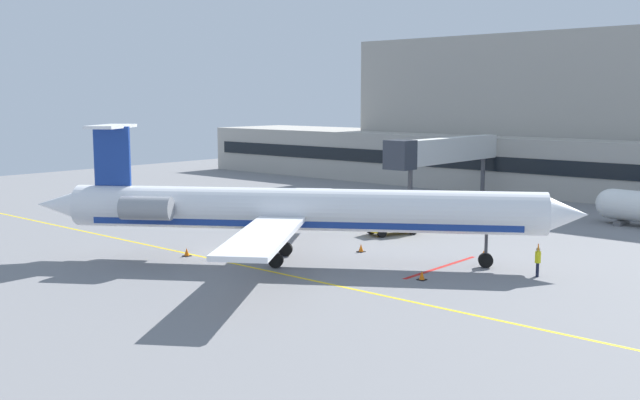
{
  "coord_description": "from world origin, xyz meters",
  "views": [
    {
      "loc": [
        36.22,
        -31.58,
        10.27
      ],
      "look_at": [
        1.66,
        8.16,
        3.0
      ],
      "focal_mm": 41.43,
      "sensor_mm": 36.0,
      "label": 1
    }
  ],
  "objects_px": {
    "baggage_tug": "(396,222)",
    "marshaller": "(538,260)",
    "regional_jet": "(296,210)",
    "pushback_tractor": "(301,212)",
    "belt_loader": "(481,215)"
  },
  "relations": [
    {
      "from": "baggage_tug",
      "to": "marshaller",
      "type": "distance_m",
      "value": 15.18
    },
    {
      "from": "regional_jet",
      "to": "marshaller",
      "type": "xyz_separation_m",
      "value": [
        13.18,
        6.42,
        -2.38
      ]
    },
    {
      "from": "regional_jet",
      "to": "baggage_tug",
      "type": "bearing_deg",
      "value": 94.09
    },
    {
      "from": "pushback_tractor",
      "to": "marshaller",
      "type": "xyz_separation_m",
      "value": [
        22.94,
        -4.71,
        0.06
      ]
    },
    {
      "from": "marshaller",
      "to": "belt_loader",
      "type": "bearing_deg",
      "value": 129.78
    },
    {
      "from": "regional_jet",
      "to": "pushback_tractor",
      "type": "bearing_deg",
      "value": 131.23
    },
    {
      "from": "baggage_tug",
      "to": "marshaller",
      "type": "xyz_separation_m",
      "value": [
        14.05,
        -5.75,
        0.02
      ]
    },
    {
      "from": "baggage_tug",
      "to": "regional_jet",
      "type": "bearing_deg",
      "value": -85.91
    },
    {
      "from": "regional_jet",
      "to": "pushback_tractor",
      "type": "height_order",
      "value": "regional_jet"
    },
    {
      "from": "baggage_tug",
      "to": "belt_loader",
      "type": "relative_size",
      "value": 1.07
    },
    {
      "from": "marshaller",
      "to": "pushback_tractor",
      "type": "bearing_deg",
      "value": 168.4
    },
    {
      "from": "pushback_tractor",
      "to": "belt_loader",
      "type": "xyz_separation_m",
      "value": [
        12.17,
        8.23,
        0.08
      ]
    },
    {
      "from": "marshaller",
      "to": "baggage_tug",
      "type": "bearing_deg",
      "value": 157.73
    },
    {
      "from": "regional_jet",
      "to": "belt_loader",
      "type": "xyz_separation_m",
      "value": [
        2.41,
        19.36,
        -2.36
      ]
    },
    {
      "from": "regional_jet",
      "to": "belt_loader",
      "type": "bearing_deg",
      "value": 82.9
    }
  ]
}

